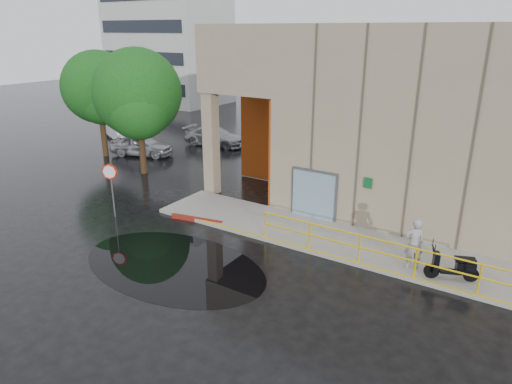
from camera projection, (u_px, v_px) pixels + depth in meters
ground at (229, 278)px, 15.11m from camera, size 120.00×120.00×0.00m
sidewalk at (390, 253)px, 16.63m from camera, size 20.00×3.00×0.15m
building at (469, 116)px, 19.83m from camera, size 20.00×10.17×8.00m
guardrail at (387, 255)px, 15.23m from camera, size 9.56×0.06×1.03m
distant_building at (168, 31)px, 48.94m from camera, size 12.00×8.08×15.00m
person at (414, 244)px, 15.20m from camera, size 0.78×0.71×1.79m
scooter at (454, 259)px, 14.50m from camera, size 1.72×1.10×1.30m
stop_sign at (110, 178)px, 19.45m from camera, size 0.68×0.34×2.44m
red_curb at (197, 220)px, 19.52m from camera, size 2.39×0.61×0.18m
puddle at (173, 265)px, 15.96m from camera, size 7.32×4.59×0.01m
car_a at (142, 145)px, 29.51m from camera, size 4.31×2.79×1.37m
car_b at (120, 128)px, 34.17m from camera, size 5.09×3.65×1.59m
car_c at (215, 136)px, 32.06m from camera, size 4.63×2.31×1.29m
tree_near at (138, 97)px, 24.48m from camera, size 4.79×4.79×6.93m
tree_far at (99, 90)px, 28.12m from camera, size 4.47×4.47×6.63m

